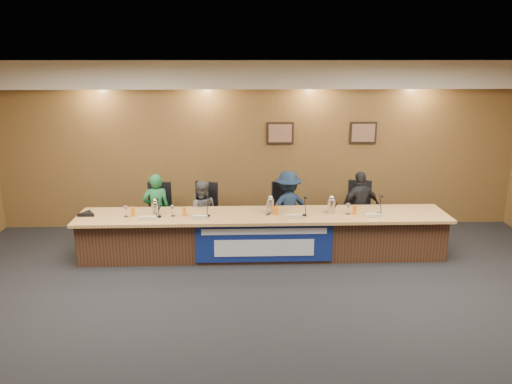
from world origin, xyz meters
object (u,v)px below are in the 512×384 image
at_px(panelist_a, 156,210).
at_px(speakerphone, 87,214).
at_px(carafe_left, 155,209).
at_px(panelist_d, 360,207).
at_px(panelist_c, 288,208).
at_px(carafe_mid, 270,206).
at_px(panelist_b, 202,213).
at_px(banner, 264,243).
at_px(office_chair_d, 358,215).
at_px(dais_body, 263,236).
at_px(carafe_right, 331,206).
at_px(office_chair_b, 202,217).
at_px(office_chair_a, 158,217).
at_px(office_chair_c, 287,216).

height_order(panelist_a, speakerphone, panelist_a).
distance_m(panelist_a, carafe_left, 0.66).
bearing_deg(panelist_d, panelist_c, -15.44).
height_order(carafe_mid, speakerphone, carafe_mid).
bearing_deg(panelist_b, banner, 139.61).
bearing_deg(office_chair_d, banner, -133.51).
bearing_deg(office_chair_d, panelist_b, -163.23).
relative_size(dais_body, speakerphone, 18.75).
bearing_deg(dais_body, banner, -90.00).
relative_size(banner, speakerphone, 6.88).
height_order(panelist_c, carafe_right, panelist_c).
bearing_deg(office_chair_b, carafe_left, -114.00).
height_order(banner, speakerphone, speakerphone).
relative_size(panelist_c, speakerphone, 4.14).
bearing_deg(dais_body, panelist_d, 18.14).
distance_m(banner, panelist_c, 1.14).
bearing_deg(panelist_d, office_chair_a, -17.02).
bearing_deg(panelist_a, office_chair_b, 175.26).
bearing_deg(carafe_left, speakerphone, 178.95).
bearing_deg(speakerphone, dais_body, 0.40).
xyz_separation_m(office_chair_d, carafe_mid, (-1.65, -0.67, 0.39)).
relative_size(office_chair_d, speakerphone, 1.50).
bearing_deg(office_chair_a, carafe_mid, -13.60).
xyz_separation_m(office_chair_b, carafe_mid, (1.18, -0.67, 0.39)).
distance_m(office_chair_b, office_chair_d, 2.83).
distance_m(office_chair_c, carafe_left, 2.38).
xyz_separation_m(panelist_c, office_chair_b, (-1.53, 0.10, -0.18)).
height_order(panelist_b, panelist_c, panelist_c).
xyz_separation_m(dais_body, carafe_mid, (0.12, 0.01, 0.52)).
bearing_deg(panelist_c, carafe_left, 0.22).
bearing_deg(panelist_c, office_chair_d, 169.14).
xyz_separation_m(carafe_mid, speakerphone, (-3.01, -0.03, -0.10)).
relative_size(banner, office_chair_d, 4.58).
relative_size(office_chair_a, office_chair_c, 1.00).
bearing_deg(banner, carafe_mid, 74.01).
xyz_separation_m(office_chair_d, carafe_right, (-0.64, -0.73, 0.39)).
bearing_deg(carafe_mid, speakerphone, -179.41).
bearing_deg(panelist_a, panelist_d, 168.10).
xyz_separation_m(carafe_left, carafe_right, (2.90, -0.01, 0.01)).
relative_size(office_chair_b, carafe_mid, 1.99).
distance_m(panelist_b, speakerphone, 1.93).
bearing_deg(banner, speakerphone, 172.21).
distance_m(office_chair_c, office_chair_d, 1.30).
bearing_deg(carafe_mid, banner, -105.99).
bearing_deg(carafe_right, panelist_d, 44.47).
relative_size(panelist_b, carafe_right, 4.90).
xyz_separation_m(banner, office_chair_c, (0.47, 1.09, 0.10)).
relative_size(carafe_left, speakerphone, 0.69).
height_order(panelist_b, panelist_d, panelist_d).
bearing_deg(panelist_a, carafe_right, 156.18).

